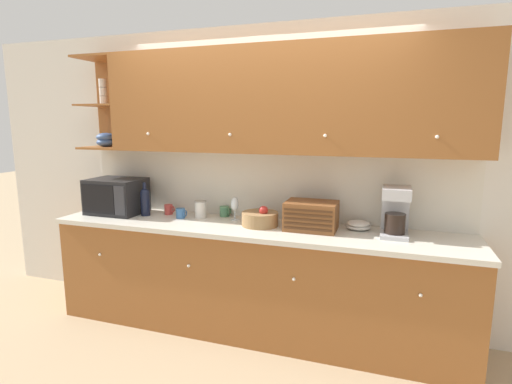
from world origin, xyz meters
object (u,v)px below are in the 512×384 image
(wine_bottle, at_px, (145,200))
(mug_patterned_third, at_px, (169,209))
(mug_blue_second, at_px, (181,213))
(storage_canister, at_px, (201,209))
(wine_glass, at_px, (235,205))
(bowl_stack_on_counter, at_px, (358,225))
(microwave, at_px, (117,196))
(fruit_basket, at_px, (260,219))
(mug, at_px, (225,211))
(coffee_maker, at_px, (395,210))
(bread_box, at_px, (311,216))

(wine_bottle, height_order, mug_patterned_third, wine_bottle)
(mug_blue_second, height_order, storage_canister, storage_canister)
(wine_glass, relative_size, bowl_stack_on_counter, 1.05)
(microwave, height_order, mug_blue_second, microwave)
(storage_canister, xyz_separation_m, fruit_basket, (0.59, -0.09, -0.02))
(microwave, xyz_separation_m, mug, (1.02, 0.20, -0.12))
(wine_glass, height_order, fruit_basket, wine_glass)
(microwave, distance_m, coffee_maker, 2.49)
(bread_box, xyz_separation_m, coffee_maker, (0.63, 0.04, 0.08))
(wine_bottle, relative_size, bread_box, 0.76)
(microwave, relative_size, bowl_stack_on_counter, 2.50)
(microwave, bearing_deg, coffee_maker, 0.97)
(mug_patterned_third, bearing_deg, bread_box, -4.50)
(wine_bottle, distance_m, bread_box, 1.54)
(wine_glass, bearing_deg, bread_box, -7.19)
(storage_canister, relative_size, mug, 1.57)
(mug_blue_second, relative_size, mug, 0.95)
(wine_glass, xyz_separation_m, fruit_basket, (0.27, -0.10, -0.08))
(mug, relative_size, bowl_stack_on_counter, 0.50)
(mug_blue_second, relative_size, coffee_maker, 0.25)
(wine_glass, bearing_deg, mug_patterned_third, 178.30)
(bread_box, bearing_deg, storage_canister, 175.62)
(microwave, xyz_separation_m, coffee_maker, (2.49, 0.04, 0.03))
(mug_blue_second, bearing_deg, fruit_basket, -1.64)
(microwave, height_order, mug, microwave)
(fruit_basket, xyz_separation_m, coffee_maker, (1.06, 0.05, 0.13))
(mug_patterned_third, xyz_separation_m, storage_canister, (0.34, -0.03, 0.03))
(bread_box, bearing_deg, coffee_maker, 3.57)
(microwave, distance_m, wine_bottle, 0.32)
(wine_glass, relative_size, coffee_maker, 0.55)
(wine_bottle, xyz_separation_m, coffee_maker, (2.18, 0.04, 0.05))
(mug, distance_m, bread_box, 0.86)
(mug_patterned_third, height_order, bread_box, bread_box)
(mug_patterned_third, height_order, bowl_stack_on_counter, mug_patterned_third)
(microwave, relative_size, mug_blue_second, 5.27)
(mug_blue_second, relative_size, wine_glass, 0.45)
(wine_glass, distance_m, fruit_basket, 0.30)
(storage_canister, distance_m, bowl_stack_on_counter, 1.38)
(wine_glass, relative_size, fruit_basket, 0.68)
(bowl_stack_on_counter, bearing_deg, microwave, -176.58)
(mug, xyz_separation_m, fruit_basket, (0.41, -0.21, 0.01))
(wine_glass, distance_m, bread_box, 0.70)
(mug_blue_second, distance_m, coffee_maker, 1.82)
(wine_bottle, height_order, storage_canister, wine_bottle)
(bread_box, xyz_separation_m, bowl_stack_on_counter, (0.36, 0.13, -0.08))
(mug_blue_second, height_order, wine_glass, wine_glass)
(wine_bottle, height_order, coffee_maker, coffee_maker)
(wine_bottle, distance_m, bowl_stack_on_counter, 1.91)
(mug, distance_m, bowl_stack_on_counter, 1.20)
(bread_box, bearing_deg, mug, 166.71)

